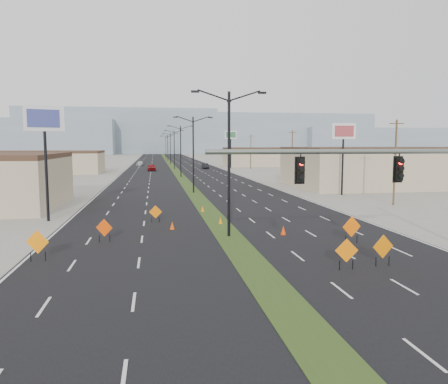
{
  "coord_description": "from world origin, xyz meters",
  "views": [
    {
      "loc": [
        -5.05,
        -17.63,
        6.44
      ],
      "look_at": [
        -0.41,
        11.58,
        3.2
      ],
      "focal_mm": 35.0,
      "sensor_mm": 36.0,
      "label": 1
    }
  ],
  "objects": [
    {
      "name": "streetlight_1",
      "position": [
        0.0,
        40.0,
        5.42
      ],
      "size": [
        5.15,
        0.24,
        10.02
      ],
      "color": "black",
      "rests_on": "ground"
    },
    {
      "name": "pole_sign_east_near",
      "position": [
        18.49,
        34.63,
        7.38
      ],
      "size": [
        2.97,
        0.86,
        9.07
      ],
      "rotation": [
        0.0,
        0.0,
        -0.17
      ],
      "color": "black",
      "rests_on": "ground"
    },
    {
      "name": "streetlight_6",
      "position": [
        0.0,
        180.0,
        5.42
      ],
      "size": [
        5.15,
        0.24,
        10.02
      ],
      "color": "black",
      "rests_on": "ground"
    },
    {
      "name": "building_se_far",
      "position": [
        38.0,
        110.0,
        2.5
      ],
      "size": [
        44.0,
        16.0,
        5.0
      ],
      "primitive_type": "cube",
      "color": "#C1AE8A",
      "rests_on": "ground"
    },
    {
      "name": "pole_sign_west",
      "position": [
        -14.0,
        20.57,
        7.84
      ],
      "size": [
        3.07,
        1.35,
        9.6
      ],
      "rotation": [
        0.0,
        0.0,
        0.33
      ],
      "color": "black",
      "rests_on": "ground"
    },
    {
      "name": "car_far",
      "position": [
        -9.44,
        117.06,
        0.64
      ],
      "size": [
        2.19,
        4.58,
        1.29
      ],
      "primitive_type": "imported",
      "rotation": [
        0.0,
        0.0,
        -0.09
      ],
      "color": "#B3B9BD",
      "rests_on": "ground"
    },
    {
      "name": "cone_0",
      "position": [
        -3.82,
        15.17,
        0.31
      ],
      "size": [
        0.42,
        0.42,
        0.62
      ],
      "primitive_type": "cone",
      "rotation": [
        0.0,
        0.0,
        0.14
      ],
      "color": "#DE4704",
      "rests_on": "ground"
    },
    {
      "name": "signal_mast",
      "position": [
        8.56,
        2.0,
        4.79
      ],
      "size": [
        16.3,
        0.6,
        8.0
      ],
      "color": "slate",
      "rests_on": "ground"
    },
    {
      "name": "streetlight_3",
      "position": [
        0.0,
        96.0,
        5.42
      ],
      "size": [
        5.15,
        0.24,
        10.02
      ],
      "color": "black",
      "rests_on": "ground"
    },
    {
      "name": "road_surface",
      "position": [
        0.0,
        100.0,
        0.0
      ],
      "size": [
        25.0,
        400.0,
        0.02
      ],
      "primitive_type": "cube",
      "color": "black",
      "rests_on": "ground"
    },
    {
      "name": "streetlight_0",
      "position": [
        0.0,
        12.0,
        5.42
      ],
      "size": [
        5.15,
        0.24,
        10.02
      ],
      "color": "black",
      "rests_on": "ground"
    },
    {
      "name": "pole_sign_east_far",
      "position": [
        15.37,
        99.19,
        8.27
      ],
      "size": [
        3.17,
        1.6,
        10.08
      ],
      "rotation": [
        0.0,
        0.0,
        -0.4
      ],
      "color": "black",
      "rests_on": "ground"
    },
    {
      "name": "cone_1",
      "position": [
        0.13,
        16.82,
        0.29
      ],
      "size": [
        0.42,
        0.42,
        0.58
      ],
      "primitive_type": "cone",
      "rotation": [
        0.0,
        0.0,
        -0.21
      ],
      "color": "orange",
      "rests_on": "ground"
    },
    {
      "name": "mesa_backdrop",
      "position": [
        -30.0,
        320.0,
        16.0
      ],
      "size": [
        140.0,
        50.0,
        32.0
      ],
      "primitive_type": "cube",
      "color": "gray",
      "rests_on": "ground"
    },
    {
      "name": "car_left",
      "position": [
        -5.81,
        90.24,
        0.81
      ],
      "size": [
        2.21,
        4.89,
        1.63
      ],
      "primitive_type": "imported",
      "rotation": [
        0.0,
        0.0,
        0.06
      ],
      "color": "maroon",
      "rests_on": "ground"
    },
    {
      "name": "mesa_east",
      "position": [
        180.0,
        290.0,
        9.0
      ],
      "size": [
        160.0,
        50.0,
        18.0
      ],
      "primitive_type": "cube",
      "color": "gray",
      "rests_on": "ground"
    },
    {
      "name": "cone_2",
      "position": [
        3.94,
        11.96,
        0.33
      ],
      "size": [
        0.45,
        0.45,
        0.65
      ],
      "primitive_type": "cone",
      "rotation": [
        0.0,
        0.0,
        -0.18
      ],
      "color": "#E13704",
      "rests_on": "ground"
    },
    {
      "name": "construction_sign_5",
      "position": [
        6.8,
        3.35,
        1.0
      ],
      "size": [
        1.26,
        0.26,
        1.7
      ],
      "rotation": [
        0.0,
        0.0,
        0.18
      ],
      "color": "#D56804",
      "rests_on": "ground"
    },
    {
      "name": "construction_sign_3",
      "position": [
        7.5,
        8.57,
        1.06
      ],
      "size": [
        1.34,
        0.26,
        1.8
      ],
      "rotation": [
        0.0,
        0.0,
        0.16
      ],
      "color": "#F66105",
      "rests_on": "ground"
    },
    {
      "name": "construction_sign_2",
      "position": [
        -5.06,
        18.4,
        0.83
      ],
      "size": [
        1.07,
        0.05,
        1.43
      ],
      "rotation": [
        0.0,
        0.0,
        -0.01
      ],
      "color": "#DC6704",
      "rests_on": "ground"
    },
    {
      "name": "utility_pole_0",
      "position": [
        20.0,
        25.0,
        4.67
      ],
      "size": [
        1.6,
        0.2,
        9.0
      ],
      "color": "#4C3823",
      "rests_on": "ground"
    },
    {
      "name": "ground",
      "position": [
        0.0,
        0.0,
        0.0
      ],
      "size": [
        600.0,
        600.0,
        0.0
      ],
      "primitive_type": "plane",
      "color": "gray",
      "rests_on": "ground"
    },
    {
      "name": "car_mid",
      "position": [
        8.21,
        97.82,
        0.7
      ],
      "size": [
        1.56,
        4.28,
        1.4
      ],
      "primitive_type": "imported",
      "rotation": [
        0.0,
        0.0,
        0.02
      ],
      "color": "black",
      "rests_on": "ground"
    },
    {
      "name": "utility_pole_3",
      "position": [
        20.0,
        130.0,
        4.67
      ],
      "size": [
        1.6,
        0.2,
        9.0
      ],
      "color": "#4C3823",
      "rests_on": "ground"
    },
    {
      "name": "utility_pole_2",
      "position": [
        20.0,
        95.0,
        4.67
      ],
      "size": [
        1.6,
        0.2,
        9.0
      ],
      "color": "#4C3823",
      "rests_on": "ground"
    },
    {
      "name": "mesa_center",
      "position": [
        40.0,
        300.0,
        14.0
      ],
      "size": [
        220.0,
        50.0,
        28.0
      ],
      "primitive_type": "cube",
      "color": "gray",
      "rests_on": "ground"
    },
    {
      "name": "median_strip",
      "position": [
        0.0,
        100.0,
        0.0
      ],
      "size": [
        2.0,
        400.0,
        0.04
      ],
      "primitive_type": "cube",
      "color": "#274418",
      "rests_on": "ground"
    },
    {
      "name": "streetlight_5",
      "position": [
        0.0,
        152.0,
        5.42
      ],
      "size": [
        5.15,
        0.24,
        10.02
      ],
      "color": "black",
      "rests_on": "ground"
    },
    {
      "name": "utility_pole_1",
      "position": [
        20.0,
        60.0,
        4.67
      ],
      "size": [
        1.6,
        0.2,
        9.0
      ],
      "color": "#4C3823",
      "rests_on": "ground"
    },
    {
      "name": "construction_sign_4",
      "position": [
        4.59,
        3.0,
        0.96
      ],
      "size": [
        1.23,
        0.13,
        1.64
      ],
      "rotation": [
        0.0,
        0.0,
        -0.07
      ],
      "color": "orange",
      "rests_on": "ground"
    },
    {
      "name": "building_sw_far",
      "position": [
        -32.0,
        85.0,
        2.25
      ],
      "size": [
        30.0,
        14.0,
        4.5
      ],
      "primitive_type": "cube",
      "color": "#C1AE8A",
      "rests_on": "ground"
    },
    {
      "name": "construction_sign_0",
      "position": [
        -11.5,
        7.21,
        1.04
      ],
      "size": [
        1.29,
        0.4,
        1.77
      ],
      "rotation": [
        0.0,
        0.0,
        -0.28
      ],
      "color": "orange",
      "rests_on": "ground"
    },
    {
      "name": "construction_sign_1",
      "position": [
        -8.41,
        11.52,
        0.91
      ],
      "size": [
        1.1,
        0.47,
        1.56
      ],
      "rotation": [
        0.0,
        0.0,
        -0.38
      ],
      "color": "#E04004",
      "rests_on": "ground"
    },
    {
      "name": "streetlight_2",
      "position": [
        0.0,
        68.0,
        5.42
      ],
      "size": [
        5.15,
        0.24,
        10.02
      ],
      "color": "black",
      "rests_on": "ground"
    },
    {
      "name": "streetlight_4",
      "position": [
        0.0,
        124.0,
        5.42
      ],
      "size": [
        5.15,
        0.24,
        10.02
      ],
      "color": "black",
      "rests_on": "ground"
    },
    {
      "name": "building_se_near",
      "position": [
        34.0,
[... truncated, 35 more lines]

